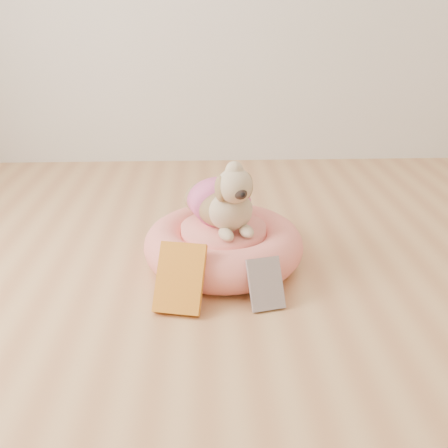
{
  "coord_description": "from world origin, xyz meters",
  "views": [
    {
      "loc": [
        -0.13,
        -0.89,
        0.92
      ],
      "look_at": [
        -0.07,
        0.79,
        0.18
      ],
      "focal_mm": 40.0,
      "sensor_mm": 36.0,
      "label": 1
    }
  ],
  "objects_px": {
    "dog": "(223,190)",
    "book_yellow": "(180,278)",
    "pet_bed": "(223,245)",
    "book_white": "(266,284)"
  },
  "relations": [
    {
      "from": "dog",
      "to": "book_yellow",
      "type": "height_order",
      "value": "dog"
    },
    {
      "from": "dog",
      "to": "pet_bed",
      "type": "bearing_deg",
      "value": -97.01
    },
    {
      "from": "dog",
      "to": "book_yellow",
      "type": "distance_m",
      "value": 0.39
    },
    {
      "from": "book_yellow",
      "to": "dog",
      "type": "bearing_deg",
      "value": 75.34
    },
    {
      "from": "pet_bed",
      "to": "dog",
      "type": "xyz_separation_m",
      "value": [
        -0.0,
        0.01,
        0.22
      ]
    },
    {
      "from": "dog",
      "to": "book_yellow",
      "type": "xyz_separation_m",
      "value": [
        -0.15,
        -0.3,
        -0.2
      ]
    },
    {
      "from": "pet_bed",
      "to": "dog",
      "type": "height_order",
      "value": "dog"
    },
    {
      "from": "book_white",
      "to": "book_yellow",
      "type": "bearing_deg",
      "value": 165.01
    },
    {
      "from": "book_yellow",
      "to": "book_white",
      "type": "relative_size",
      "value": 1.35
    },
    {
      "from": "book_yellow",
      "to": "book_white",
      "type": "xyz_separation_m",
      "value": [
        0.28,
        -0.01,
        -0.02
      ]
    }
  ]
}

